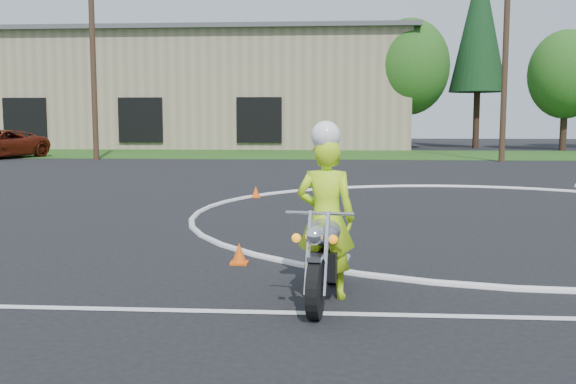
{
  "coord_description": "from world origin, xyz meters",
  "views": [
    {
      "loc": [
        -3.1,
        -10.49,
        2.01
      ],
      "look_at": [
        -3.66,
        -2.45,
        1.1
      ],
      "focal_mm": 40.0,
      "sensor_mm": 36.0,
      "label": 1
    }
  ],
  "objects": [
    {
      "name": "ground",
      "position": [
        0.0,
        0.0,
        0.0
      ],
      "size": [
        120.0,
        120.0,
        0.0
      ],
      "primitive_type": "plane",
      "color": "black",
      "rests_on": "ground"
    },
    {
      "name": "grass_strip",
      "position": [
        0.0,
        27.0,
        0.01
      ],
      "size": [
        120.0,
        10.0,
        0.02
      ],
      "primitive_type": "cube",
      "color": "#1E4714",
      "rests_on": "ground"
    },
    {
      "name": "course_markings",
      "position": [
        2.17,
        4.35,
        0.01
      ],
      "size": [
        19.05,
        19.05,
        0.12
      ],
      "color": "silver",
      "rests_on": "ground"
    },
    {
      "name": "primary_motorcycle",
      "position": [
        -3.17,
        -3.49,
        0.52
      ],
      "size": [
        0.73,
        2.05,
        1.08
      ],
      "rotation": [
        0.0,
        0.0,
        -0.12
      ],
      "color": "black",
      "rests_on": "ground"
    },
    {
      "name": "rider_primary_grp",
      "position": [
        -3.17,
        -3.35,
        0.96
      ],
      "size": [
        0.71,
        0.51,
        2.0
      ],
      "rotation": [
        0.0,
        0.0,
        -0.12
      ],
      "color": "#C3FC1A",
      "rests_on": "ground"
    },
    {
      "name": "traffic_cones",
      "position": [
        0.52,
        2.25,
        0.14
      ],
      "size": [
        11.85,
        7.93,
        0.3
      ],
      "color": "#FF590D",
      "rests_on": "ground"
    },
    {
      "name": "warehouse",
      "position": [
        -18.0,
        39.99,
        4.16
      ],
      "size": [
        41.0,
        17.0,
        8.3
      ],
      "color": "tan",
      "rests_on": "ground"
    },
    {
      "name": "utility_poles",
      "position": [
        5.0,
        21.0,
        5.2
      ],
      "size": [
        41.6,
        1.12,
        10.0
      ],
      "color": "#473321",
      "rests_on": "ground"
    }
  ]
}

